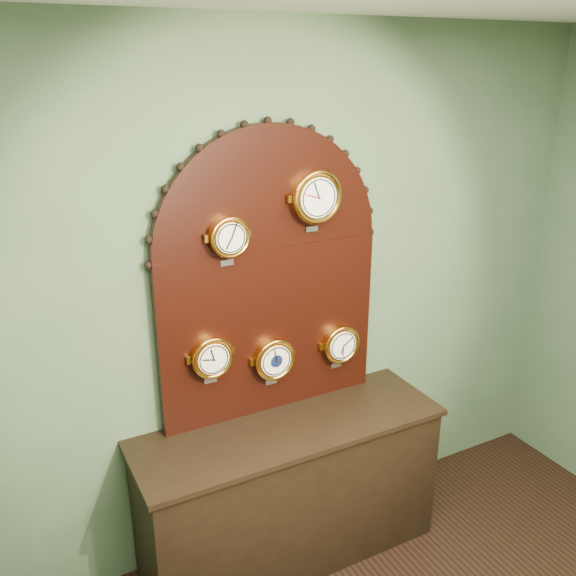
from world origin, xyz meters
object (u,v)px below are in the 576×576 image
arabic_clock (316,197)px  barometer (274,359)px  shop_counter (290,493)px  hygrometer (212,357)px  tide_clock (340,344)px  roman_clock (229,237)px  display_board (269,267)px

arabic_clock → barometer: (-0.24, 0.00, -0.83)m
shop_counter → hygrometer: size_ratio=5.99×
hygrometer → tide_clock: hygrometer is taller
hygrometer → barometer: 0.35m
tide_clock → barometer: bearing=-179.9°
barometer → tide_clock: barometer is taller
roman_clock → barometer: (0.23, -0.00, -0.69)m
display_board → hygrometer: (-0.35, -0.07, -0.39)m
hygrometer → shop_counter: bearing=-23.6°
display_board → roman_clock: display_board is taller
arabic_clock → barometer: arabic_clock is taller
shop_counter → barometer: size_ratio=5.74×
arabic_clock → hygrometer: size_ratio=1.19×
display_board → arabic_clock: 0.42m
display_board → roman_clock: 0.32m
barometer → shop_counter: bearing=-84.9°
arabic_clock → roman_clock: bearing=179.8°
shop_counter → arabic_clock: 1.60m
hygrometer → barometer: hygrometer is taller
hygrometer → barometer: size_ratio=0.96×
shop_counter → tide_clock: (0.39, 0.15, 0.74)m
shop_counter → hygrometer: hygrometer is taller
display_board → tide_clock: size_ratio=5.70×
roman_clock → barometer: roman_clock is taller
display_board → tide_clock: (0.39, -0.07, -0.48)m
shop_counter → roman_clock: bearing=147.3°
shop_counter → display_board: size_ratio=1.05×
arabic_clock → hygrometer: (-0.58, 0.00, -0.74)m
roman_clock → barometer: 0.72m
display_board → barometer: size_ratio=5.49×
roman_clock → hygrometer: (-0.11, -0.00, -0.59)m
barometer → tide_clock: (0.41, 0.00, -0.01)m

